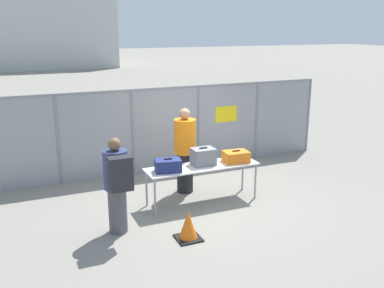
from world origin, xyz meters
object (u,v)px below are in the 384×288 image
(inspection_table, at_px, (202,169))
(traffic_cone, at_px, (188,226))
(suitcase_grey, at_px, (203,157))
(traveler_hooded, at_px, (117,182))
(utility_trailer, at_px, (183,134))
(security_worker_near, at_px, (185,150))
(suitcase_navy, at_px, (168,165))
(suitcase_orange, at_px, (236,157))

(inspection_table, height_order, traffic_cone, inspection_table)
(suitcase_grey, bearing_deg, traveler_hooded, -159.51)
(inspection_table, distance_m, utility_trailer, 3.94)
(security_worker_near, height_order, traffic_cone, security_worker_near)
(suitcase_grey, height_order, traffic_cone, suitcase_grey)
(suitcase_navy, xyz_separation_m, utility_trailer, (1.86, 3.81, -0.46))
(security_worker_near, bearing_deg, traffic_cone, 80.95)
(utility_trailer, bearing_deg, traffic_cone, -111.32)
(inspection_table, bearing_deg, suitcase_navy, -176.02)
(inspection_table, bearing_deg, security_worker_near, 98.22)
(traffic_cone, bearing_deg, utility_trailer, 68.68)
(inspection_table, relative_size, suitcase_orange, 4.36)
(suitcase_orange, height_order, traffic_cone, suitcase_orange)
(suitcase_grey, distance_m, utility_trailer, 3.89)
(traveler_hooded, bearing_deg, suitcase_navy, 11.79)
(suitcase_navy, distance_m, security_worker_near, 0.95)
(suitcase_navy, bearing_deg, traffic_cone, -95.72)
(inspection_table, distance_m, traffic_cone, 1.64)
(traveler_hooded, bearing_deg, traffic_cone, -50.31)
(traveler_hooded, xyz_separation_m, security_worker_near, (1.76, 1.31, 0.01))
(suitcase_navy, xyz_separation_m, traveler_hooded, (-1.12, -0.60, 0.03))
(inspection_table, distance_m, traveler_hooded, 1.97)
(suitcase_navy, xyz_separation_m, suitcase_grey, (0.78, 0.11, 0.05))
(suitcase_navy, height_order, traffic_cone, suitcase_navy)
(suitcase_grey, distance_m, traveler_hooded, 2.03)
(traveler_hooded, relative_size, security_worker_near, 0.92)
(inspection_table, height_order, suitcase_orange, suitcase_orange)
(utility_trailer, height_order, traffic_cone, utility_trailer)
(suitcase_navy, bearing_deg, security_worker_near, 48.03)
(suitcase_grey, height_order, utility_trailer, suitcase_grey)
(suitcase_orange, xyz_separation_m, traveler_hooded, (-2.59, -0.62, 0.04))
(suitcase_navy, bearing_deg, suitcase_orange, 0.64)
(suitcase_orange, bearing_deg, suitcase_grey, 172.38)
(inspection_table, xyz_separation_m, suitcase_grey, (0.05, 0.06, 0.22))
(suitcase_grey, distance_m, security_worker_near, 0.62)
(suitcase_grey, bearing_deg, utility_trailer, 73.80)
(suitcase_orange, bearing_deg, suitcase_navy, -179.36)
(inspection_table, xyz_separation_m, suitcase_orange, (0.73, -0.03, 0.17))
(suitcase_orange, height_order, security_worker_near, security_worker_near)
(utility_trailer, bearing_deg, traveler_hooded, -123.98)
(suitcase_orange, xyz_separation_m, traffic_cone, (-1.59, -1.28, -0.64))
(inspection_table, bearing_deg, suitcase_orange, -2.70)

